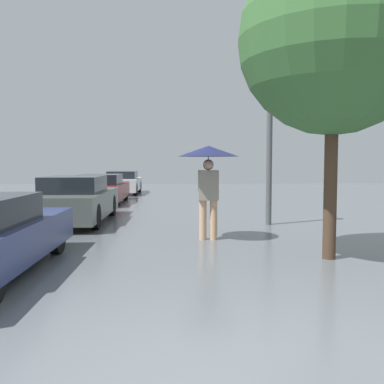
{
  "coord_description": "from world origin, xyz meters",
  "views": [
    {
      "loc": [
        -0.46,
        -2.99,
        1.63
      ],
      "look_at": [
        -0.07,
        5.98,
        1.02
      ],
      "focal_mm": 40.0,
      "sensor_mm": 36.0,
      "label": 1
    }
  ],
  "objects": [
    {
      "name": "street_lamp",
      "position": [
        2.05,
        8.12,
        2.78
      ],
      "size": [
        0.38,
        0.38,
        4.26
      ],
      "color": "#515456",
      "rests_on": "ground_plane"
    },
    {
      "name": "parked_car_third",
      "position": [
        -3.41,
        14.56,
        0.55
      ],
      "size": [
        1.85,
        4.45,
        1.17
      ],
      "color": "maroon",
      "rests_on": "ground_plane"
    },
    {
      "name": "pedestrian",
      "position": [
        0.28,
        5.98,
        1.64
      ],
      "size": [
        1.28,
        1.28,
        1.99
      ],
      "color": "tan",
      "rests_on": "ground_plane"
    },
    {
      "name": "parked_car_second",
      "position": [
        -3.13,
        8.85,
        0.6
      ],
      "size": [
        1.71,
        4.49,
        1.27
      ],
      "color": "#4C514C",
      "rests_on": "ground_plane"
    },
    {
      "name": "parked_car_farthest",
      "position": [
        -3.12,
        19.71,
        0.57
      ],
      "size": [
        1.69,
        4.2,
        1.19
      ],
      "color": "silver",
      "rests_on": "ground_plane"
    },
    {
      "name": "tree",
      "position": [
        2.19,
        4.09,
        3.66
      ],
      "size": [
        3.16,
        3.16,
        5.25
      ],
      "color": "#473323",
      "rests_on": "ground_plane"
    }
  ]
}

